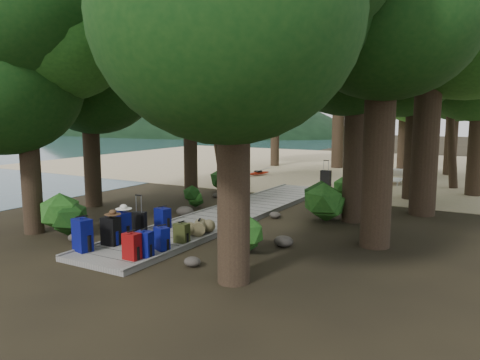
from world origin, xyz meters
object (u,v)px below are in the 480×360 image
Objects in this scene: backpack_right_a at (132,245)px; lone_suitcase_on_sand at (326,178)px; backpack_left_c at (122,224)px; backpack_left_d at (163,217)px; duffel_right_khaki at (200,227)px; sun_lounger at (394,177)px; backpack_left_b at (111,230)px; backpack_right_c at (162,237)px; backpack_left_a at (82,233)px; backpack_right_b at (144,243)px; suitcase_on_boardwalk at (139,222)px; backpack_right_d at (182,232)px; kayak at (258,172)px.

lone_suitcase_on_sand is at bearing 91.20° from backpack_right_a.
backpack_left_c reaches higher than backpack_left_d.
duffel_right_khaki is 12.40m from sun_lounger.
backpack_left_b is 1.26× the size of backpack_right_c.
backpack_left_d is 2.79m from backpack_right_a.
backpack_left_c is 14.04m from sun_lounger.
backpack_left_d is (0.18, 2.61, -0.11)m from backpack_left_a.
backpack_right_b is 2.16m from suitcase_on_boardwalk.
backpack_left_b is 1.22m from suitcase_on_boardwalk.
backpack_left_d is 1.16× the size of backpack_right_d.
backpack_right_d is (0.01, 1.33, -0.06)m from backpack_right_b.
backpack_right_c is at bearing -114.88° from duffel_right_khaki.
backpack_right_c is (0.11, 0.87, -0.02)m from backpack_right_a.
backpack_right_d is (1.46, 0.50, -0.12)m from backpack_left_c.
suitcase_on_boardwalk is (-1.46, -0.65, 0.10)m from duffel_right_khaki.
backpack_right_a is 0.88m from backpack_right_c.
backpack_right_b reaches higher than suitcase_on_boardwalk.
backpack_left_a reaches higher than sun_lounger.
backpack_left_a is 0.26× the size of kayak.
backpack_right_c is (1.32, 0.28, -0.08)m from backpack_left_b.
backpack_left_d is 1.09× the size of suitcase_on_boardwalk.
backpack_left_d is at bearing 149.89° from backpack_right_c.
backpack_left_c is at bearing 142.49° from backpack_right_b.
backpack_left_b is 1.22× the size of backpack_left_d.
backpack_left_d is 0.96× the size of backpack_right_b.
backpack_left_b is at bearing -57.90° from kayak.
backpack_right_b is 1.33m from backpack_right_d.
backpack_right_a is 1.08× the size of backpack_right_c.
backpack_left_c is 1.68m from backpack_right_b.
lone_suitcase_on_sand is (-0.22, 11.60, -0.05)m from backpack_right_c.
kayak is at bearing 87.67° from suitcase_on_boardwalk.
backpack_right_d reaches higher than duffel_right_khaki.
backpack_right_c is at bearing -87.10° from lone_suitcase_on_sand.
lone_suitcase_on_sand reaches higher than backpack_right_d.
backpack_right_c is at bearing -93.77° from backpack_right_d.
backpack_right_c is at bearing -52.36° from kayak.
sun_lounger is at bearing 77.58° from backpack_right_d.
backpack_left_c is at bearing 141.48° from backpack_right_a.
backpack_right_b is 14.58m from kayak.
backpack_left_a is 1.40m from backpack_right_a.
backpack_left_c is (0.06, 1.19, -0.03)m from backpack_left_a.
backpack_left_c is 1.43m from backpack_left_d.
backpack_left_d is at bearing 142.89° from backpack_right_d.
backpack_right_d is 0.94× the size of suitcase_on_boardwalk.
backpack_left_b is 13.91m from kayak.
suitcase_on_boardwalk is (-1.52, 1.53, -0.04)m from backpack_right_b.
backpack_right_b is at bearing -18.34° from backpack_left_c.
suitcase_on_boardwalk is at bearing -105.75° from sun_lounger.
backpack_right_b is at bearing 26.68° from backpack_left_a.
backpack_left_b is 2.25m from duffel_right_khaki.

